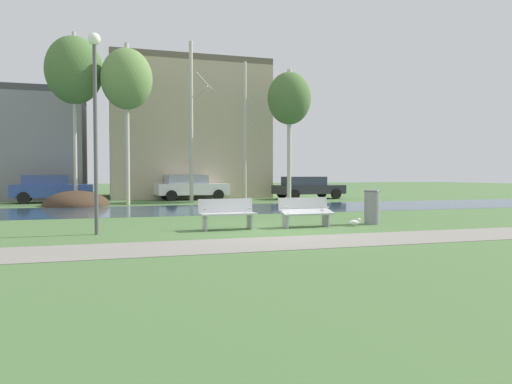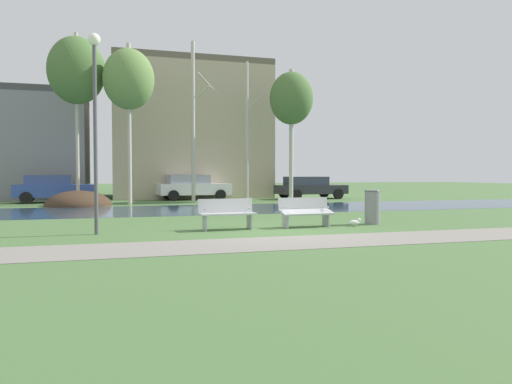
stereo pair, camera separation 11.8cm
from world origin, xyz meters
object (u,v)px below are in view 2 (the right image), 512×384
bench_left (227,213)px  parked_sedan_second_white (192,187)px  streetlamp (95,100)px  parked_van_nearest_blue (53,188)px  seagull (355,222)px  parked_hatch_third_dark (309,187)px  trash_bin (372,207)px  bench_right (306,211)px

bench_left → parked_sedan_second_white: size_ratio=0.36×
streetlamp → parked_van_nearest_blue: (-2.74, 15.48, -2.69)m
seagull → streetlamp: size_ratio=0.08×
streetlamp → parked_sedan_second_white: 17.05m
parked_sedan_second_white → parked_hatch_third_dark: size_ratio=0.98×
trash_bin → streetlamp: size_ratio=0.21×
parked_van_nearest_blue → parked_hatch_third_dark: parked_van_nearest_blue is taller
streetlamp → parked_hatch_third_dark: bearing=50.7°
parked_sedan_second_white → parked_hatch_third_dark: parked_sedan_second_white is taller
bench_left → parked_hatch_third_dark: (8.89, 15.11, 0.28)m
bench_left → streetlamp: bearing=-178.7°
trash_bin → parked_sedan_second_white: (-3.17, 15.84, 0.25)m
bench_left → seagull: 3.90m
trash_bin → parked_hatch_third_dark: parked_hatch_third_dark is taller
streetlamp → parked_van_nearest_blue: 15.95m
bench_right → parked_van_nearest_blue: 17.67m
streetlamp → seagull: bearing=-1.7°
parked_van_nearest_blue → parked_sedan_second_white: (7.80, 0.58, 0.00)m
parked_van_nearest_blue → parked_sedan_second_white: parked_sedan_second_white is taller
bench_right → trash_bin: trash_bin is taller
trash_bin → seagull: bearing=-152.2°
streetlamp → parked_sedan_second_white: streetlamp is taller
bench_left → seagull: bench_left is taller
seagull → parked_van_nearest_blue: size_ratio=0.10×
bench_left → seagull: size_ratio=3.95×
parked_sedan_second_white → bench_right: bearing=-87.0°
bench_left → parked_van_nearest_blue: size_ratio=0.38×
trash_bin → parked_van_nearest_blue: bearing=125.7°
trash_bin → parked_hatch_third_dark: bearing=74.4°
bench_left → bench_right: (2.39, 0.00, 0.00)m
bench_right → trash_bin: size_ratio=1.51×
trash_bin → seagull: 1.04m
bench_left → parked_sedan_second_white: 16.06m
seagull → parked_hatch_third_dark: bearing=71.9°
bench_right → streetlamp: size_ratio=0.31×
trash_bin → seagull: (-0.84, -0.44, -0.42)m
parked_van_nearest_blue → trash_bin: bearing=-54.3°
seagull → trash_bin: bearing=27.8°
parked_van_nearest_blue → parked_hatch_third_dark: bearing=-1.1°
bench_left → parked_hatch_third_dark: size_ratio=0.36×
streetlamp → parked_van_nearest_blue: size_ratio=1.21×
parked_sedan_second_white → parked_hatch_third_dark: bearing=-6.8°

